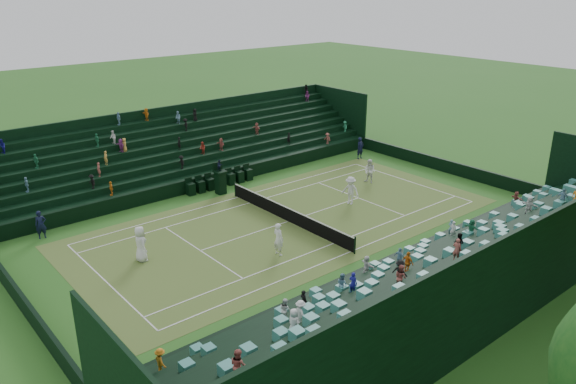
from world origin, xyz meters
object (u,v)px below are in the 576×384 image
(player_near_east, at_px, (278,239))
(player_far_west, at_px, (370,171))
(umpire_chair, at_px, (220,179))
(player_near_west, at_px, (141,244))
(tennis_net, at_px, (288,214))
(player_far_east, at_px, (350,190))

(player_near_east, relative_size, player_far_west, 1.05)
(umpire_chair, xyz_separation_m, player_near_west, (5.94, -8.99, -0.07))
(umpire_chair, xyz_separation_m, player_far_west, (5.24, 9.84, -0.17))
(player_near_west, height_order, player_far_west, player_near_west)
(tennis_net, bearing_deg, player_far_west, 100.39)
(umpire_chair, relative_size, player_near_west, 1.25)
(umpire_chair, distance_m, player_near_east, 10.51)
(umpire_chair, bearing_deg, player_near_east, -15.73)
(player_near_east, bearing_deg, tennis_net, -51.29)
(player_near_west, height_order, player_far_east, player_near_west)
(player_near_west, distance_m, player_far_east, 14.67)
(player_near_west, xyz_separation_m, player_far_east, (1.39, 14.61, -0.03))
(tennis_net, distance_m, player_near_west, 9.51)
(tennis_net, xyz_separation_m, player_near_west, (-1.02, -9.44, 0.48))
(tennis_net, relative_size, player_far_west, 6.44)
(tennis_net, relative_size, player_far_east, 5.99)
(player_near_west, bearing_deg, player_far_east, -90.67)
(tennis_net, bearing_deg, umpire_chair, -176.25)
(tennis_net, xyz_separation_m, player_far_west, (-1.72, 9.38, 0.38))
(player_near_west, bearing_deg, player_near_east, -119.43)
(umpire_chair, relative_size, player_far_east, 1.29)
(tennis_net, bearing_deg, player_near_west, -96.15)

